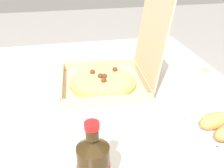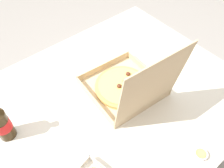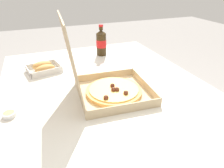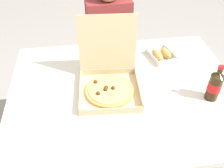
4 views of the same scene
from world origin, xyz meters
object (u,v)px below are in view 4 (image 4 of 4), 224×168
Objects in this scene: bread_side_box at (161,55)px; dipping_sauce_cup at (99,47)px; chair at (109,54)px; diner_person at (108,30)px; pizza_box_open at (109,81)px; cola_bottle at (215,85)px; paper_menu at (33,153)px.

bread_side_box is 0.45m from dipping_sauce_cup.
diner_person reaches higher than chair.
cola_bottle is at bearing -15.96° from pizza_box_open.
chair is 3.71× the size of cola_bottle.
dipping_sauce_cup is (-0.42, 0.17, -0.01)m from bread_side_box.
diner_person is at bearing 83.17° from pizza_box_open.
chair is 0.43m from dipping_sauce_cup.
pizza_box_open reaches higher than dipping_sauce_cup.
pizza_box_open is 0.48m from bread_side_box.
paper_menu is 3.75× the size of dipping_sauce_cup.
diner_person is 1.09m from cola_bottle.
pizza_box_open is 0.45m from dipping_sauce_cup.
dipping_sauce_cup is at bearing 157.40° from bread_side_box.
chair reaches higher than paper_menu.
cola_bottle is (0.16, -0.43, 0.07)m from bread_side_box.
diner_person is 5.29× the size of bread_side_box.
dipping_sauce_cup is (-0.02, 0.44, -0.04)m from pizza_box_open.
chair is 1.09m from cola_bottle.
chair is 3.82× the size of bread_side_box.
dipping_sauce_cup is (-0.12, -0.31, 0.27)m from chair.
chair is 0.21m from diner_person.
bread_side_box is 1.05m from paper_menu.
diner_person reaches higher than dipping_sauce_cup.
dipping_sauce_cup is at bearing -107.25° from diner_person.
bread_side_box reaches higher than paper_menu.
paper_menu is (-0.81, -0.67, -0.02)m from bread_side_box.
diner_person is 20.54× the size of dipping_sauce_cup.
dipping_sauce_cup is at bearing 77.77° from paper_menu.
pizza_box_open reaches higher than chair.
bread_side_box is (0.30, -0.54, 0.08)m from diner_person.
diner_person reaches higher than pizza_box_open.
pizza_box_open is at bearing 164.04° from cola_bottle.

